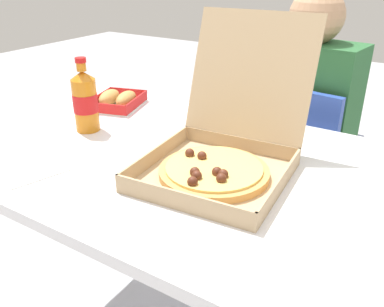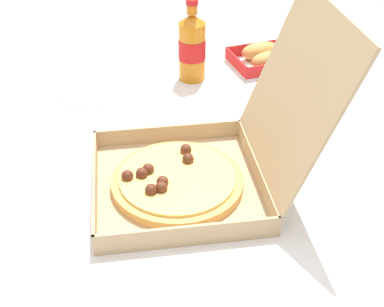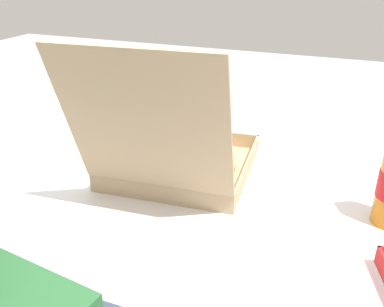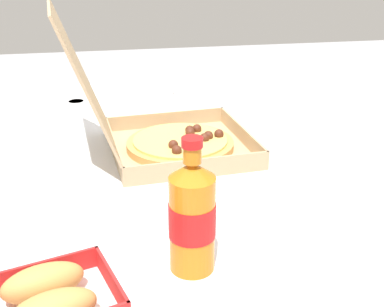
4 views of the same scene
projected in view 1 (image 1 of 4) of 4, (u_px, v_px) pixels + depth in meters
dining_table at (203, 189)px, 1.10m from camera, size 1.49×0.81×0.75m
chair at (298, 167)px, 1.64m from camera, size 0.45×0.45×0.83m
diner_person at (310, 114)px, 1.60m from camera, size 0.38×0.44×1.15m
pizza_box_open at (221, 151)px, 1.01m from camera, size 0.37×0.47×0.36m
bread_side_box at (118, 100)px, 1.46m from camera, size 0.20×0.22×0.06m
cola_bottle at (85, 101)px, 1.23m from camera, size 0.07×0.07×0.22m
paper_menu at (26, 164)px, 1.06m from camera, size 0.24×0.20×0.00m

